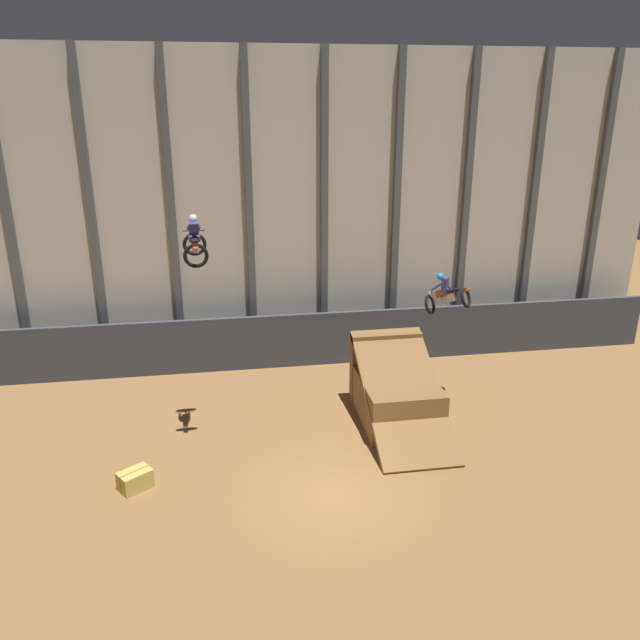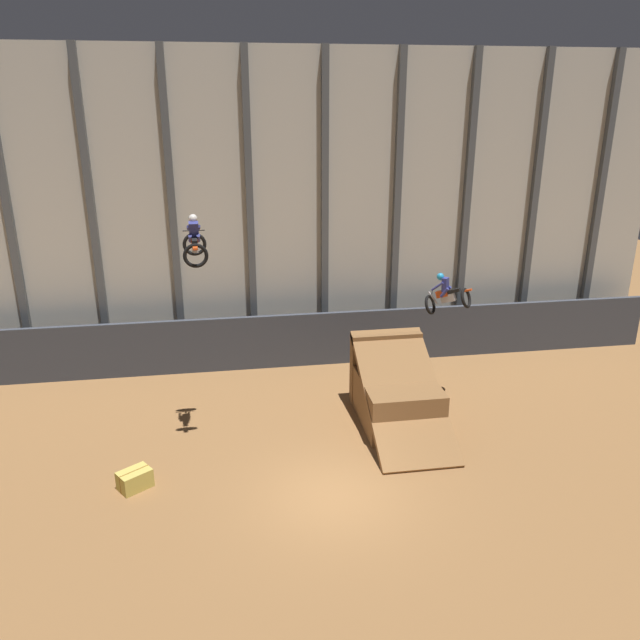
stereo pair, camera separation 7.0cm
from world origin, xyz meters
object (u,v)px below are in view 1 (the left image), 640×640
(dirt_ramp, at_px, (395,392))
(rider_bike_right_air, at_px, (446,295))
(rider_bike_left_air, at_px, (195,243))
(hay_bale_trackside, at_px, (135,480))

(dirt_ramp, relative_size, rider_bike_right_air, 2.92)
(dirt_ramp, distance_m, rider_bike_right_air, 3.99)
(rider_bike_left_air, bearing_deg, dirt_ramp, -0.96)
(hay_bale_trackside, bearing_deg, rider_bike_right_air, 22.49)
(rider_bike_right_air, height_order, hay_bale_trackside, rider_bike_right_air)
(rider_bike_right_air, relative_size, hay_bale_trackside, 1.61)
(dirt_ramp, bearing_deg, hay_bale_trackside, -161.07)
(dirt_ramp, height_order, rider_bike_right_air, rider_bike_right_air)
(rider_bike_right_air, bearing_deg, dirt_ramp, 165.05)
(dirt_ramp, bearing_deg, rider_bike_right_air, 34.46)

